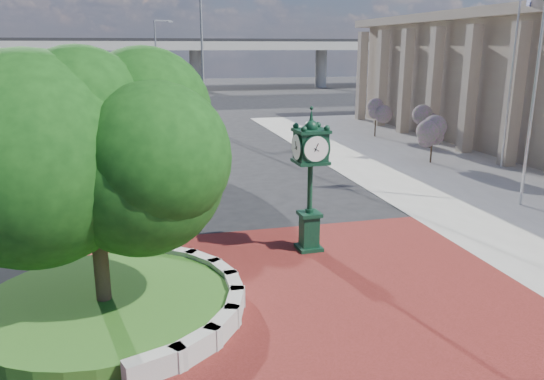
{
  "coord_description": "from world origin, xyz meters",
  "views": [
    {
      "loc": [
        -3.92,
        -12.4,
        6.31
      ],
      "look_at": [
        -0.4,
        1.5,
        2.44
      ],
      "focal_mm": 35.0,
      "sensor_mm": 36.0,
      "label": 1
    }
  ],
  "objects_px": {
    "parked_car": "(192,109)",
    "post_clock": "(310,175)",
    "street_lamp_near": "(205,51)",
    "flagpole_a": "(536,77)",
    "flagpole_b": "(512,76)",
    "street_lamp_far": "(158,58)"
  },
  "relations": [
    {
      "from": "parked_car",
      "to": "post_clock",
      "type": "bearing_deg",
      "value": -112.85
    },
    {
      "from": "street_lamp_far",
      "to": "post_clock",
      "type": "bearing_deg",
      "value": -86.29
    },
    {
      "from": "street_lamp_far",
      "to": "street_lamp_near",
      "type": "bearing_deg",
      "value": -79.27
    },
    {
      "from": "street_lamp_far",
      "to": "flagpole_b",
      "type": "bearing_deg",
      "value": -63.08
    },
    {
      "from": "flagpole_b",
      "to": "street_lamp_far",
      "type": "distance_m",
      "value": 36.36
    },
    {
      "from": "flagpole_b",
      "to": "flagpole_a",
      "type": "bearing_deg",
      "value": -121.18
    },
    {
      "from": "parked_car",
      "to": "street_lamp_far",
      "type": "relative_size",
      "value": 0.49
    },
    {
      "from": "post_clock",
      "to": "flagpole_a",
      "type": "height_order",
      "value": "flagpole_a"
    },
    {
      "from": "parked_car",
      "to": "flagpole_a",
      "type": "relative_size",
      "value": 0.44
    },
    {
      "from": "street_lamp_near",
      "to": "post_clock",
      "type": "bearing_deg",
      "value": -90.42
    },
    {
      "from": "flagpole_a",
      "to": "street_lamp_near",
      "type": "distance_m",
      "value": 25.49
    },
    {
      "from": "flagpole_b",
      "to": "street_lamp_far",
      "type": "relative_size",
      "value": 1.07
    },
    {
      "from": "street_lamp_near",
      "to": "street_lamp_far",
      "type": "bearing_deg",
      "value": 100.73
    },
    {
      "from": "post_clock",
      "to": "flagpole_a",
      "type": "bearing_deg",
      "value": 14.67
    },
    {
      "from": "flagpole_a",
      "to": "street_lamp_far",
      "type": "bearing_deg",
      "value": 108.17
    },
    {
      "from": "post_clock",
      "to": "street_lamp_near",
      "type": "height_order",
      "value": "street_lamp_near"
    },
    {
      "from": "parked_car",
      "to": "street_lamp_near",
      "type": "relative_size",
      "value": 0.43
    },
    {
      "from": "post_clock",
      "to": "flagpole_a",
      "type": "xyz_separation_m",
      "value": [
        10.01,
        2.62,
        2.69
      ]
    },
    {
      "from": "post_clock",
      "to": "flagpole_b",
      "type": "relative_size",
      "value": 0.48
    },
    {
      "from": "post_clock",
      "to": "parked_car",
      "type": "height_order",
      "value": "post_clock"
    },
    {
      "from": "street_lamp_near",
      "to": "flagpole_a",
      "type": "bearing_deg",
      "value": -67.33
    },
    {
      "from": "flagpole_a",
      "to": "street_lamp_far",
      "type": "relative_size",
      "value": 1.13
    }
  ]
}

